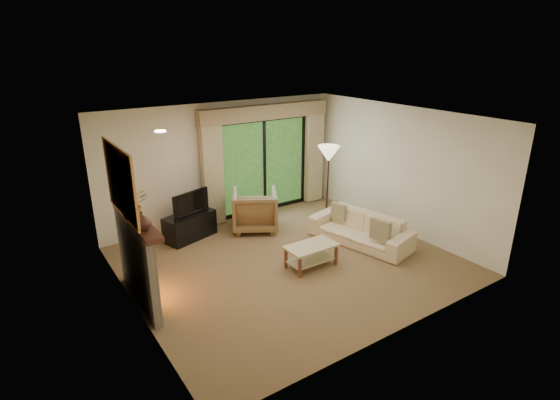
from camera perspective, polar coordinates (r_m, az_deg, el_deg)
floor at (r=8.02m, az=1.20°, el=-8.02°), size 5.50×5.50×0.00m
ceiling at (r=7.18m, az=1.36°, el=10.64°), size 5.50×5.50×0.00m
wall_back at (r=9.56m, az=-7.38°, el=4.87°), size 5.00×0.00×5.00m
wall_front at (r=5.79m, az=15.70°, el=-6.00°), size 5.00×0.00×5.00m
wall_left at (r=6.43m, az=-19.28°, el=-3.73°), size 0.00×5.00×5.00m
wall_right at (r=9.28m, az=15.35°, el=3.86°), size 0.00×5.00×5.00m
fireplace at (r=6.89m, az=-18.19°, el=-7.66°), size 0.24×1.70×1.37m
mirror at (r=6.40m, az=-20.12°, el=2.29°), size 0.07×1.45×1.02m
sliding_door at (r=10.04m, az=-2.09°, el=4.56°), size 2.26×0.10×2.16m
curtain_left at (r=9.30m, az=-8.83°, el=3.73°), size 0.45×0.18×2.35m
curtain_right at (r=10.67m, az=4.42°, el=6.01°), size 0.45×0.18×2.35m
cornice at (r=9.71m, az=-1.90°, el=11.41°), size 3.20×0.24×0.32m
media_console at (r=9.00m, az=-11.69°, el=-3.36°), size 1.14×0.76×0.52m
tv at (r=8.82m, az=-11.92°, el=-0.33°), size 0.85×0.36×0.49m
armchair at (r=9.20m, az=-3.31°, el=-1.31°), size 1.26×1.27×0.85m
sofa at (r=8.73m, az=10.44°, el=-3.78°), size 1.24×2.15×0.59m
pillow_near at (r=8.23m, az=12.99°, el=-3.86°), size 0.20×0.41×0.40m
pillow_far at (r=9.00m, az=7.65°, el=-1.50°), size 0.17×0.35×0.34m
coffee_table at (r=7.78m, az=4.08°, el=-7.28°), size 0.92×0.51×0.41m
floor_lamp at (r=9.39m, az=6.22°, el=1.88°), size 0.53×0.53×1.73m
vase at (r=6.15m, az=-17.59°, el=-2.60°), size 0.30×0.30×0.26m
branches at (r=6.48m, az=-18.74°, el=-0.57°), size 0.45×0.39×0.47m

